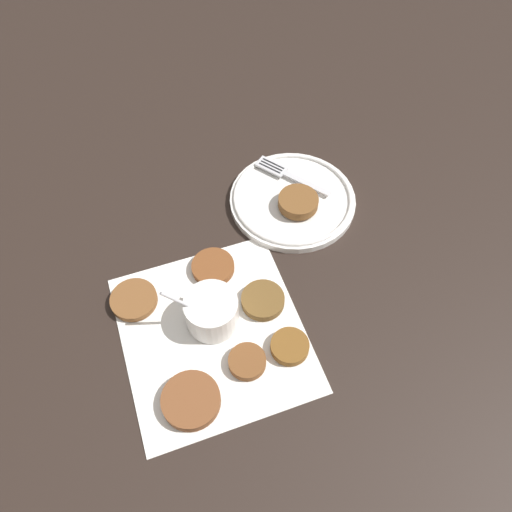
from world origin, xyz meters
TOP-DOWN VIEW (x-y plane):
  - ground_plane at (0.00, 0.00)m, footprint 4.00×4.00m
  - napkin at (-0.02, 0.02)m, footprint 0.34×0.32m
  - sauce_bowl at (-0.00, 0.01)m, footprint 0.09×0.11m
  - fritter_0 at (-0.11, 0.09)m, footprint 0.09×0.09m
  - fritter_1 at (-0.09, -0.01)m, footprint 0.06×0.06m
  - fritter_2 at (0.09, 0.12)m, footprint 0.08×0.08m
  - fritter_3 at (-0.01, -0.08)m, footprint 0.07×0.07m
  - fritter_4 at (0.09, -0.03)m, footprint 0.07×0.07m
  - fritter_5 at (-0.10, -0.08)m, footprint 0.06×0.06m
  - serving_plate at (0.17, -0.22)m, footprint 0.24×0.24m
  - fritter_on_plate at (0.14, -0.22)m, footprint 0.07×0.07m
  - fork at (0.22, -0.24)m, footprint 0.15×0.10m

SIDE VIEW (x-z plane):
  - ground_plane at x=0.00m, z-range 0.00..0.00m
  - napkin at x=-0.02m, z-range 0.00..0.00m
  - serving_plate at x=0.17m, z-range 0.00..0.02m
  - fritter_2 at x=0.09m, z-range 0.00..0.02m
  - fritter_4 at x=0.09m, z-range 0.00..0.02m
  - fritter_1 at x=-0.09m, z-range 0.00..0.02m
  - fritter_3 at x=-0.01m, z-range 0.00..0.02m
  - fritter_5 at x=-0.10m, z-range 0.00..0.02m
  - fritter_0 at x=-0.11m, z-range 0.00..0.02m
  - fork at x=0.22m, z-range 0.02..0.02m
  - fritter_on_plate at x=0.14m, z-range 0.02..0.04m
  - sauce_bowl at x=0.00m, z-range -0.02..0.08m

